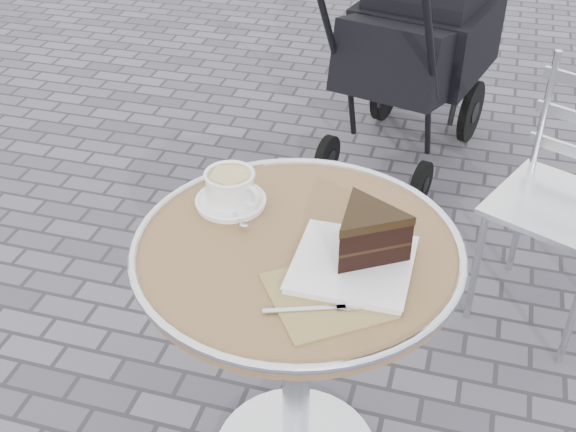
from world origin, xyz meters
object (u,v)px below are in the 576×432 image
(baby_stroller, at_px, (415,52))
(cappuccino_set, at_px, (231,191))
(cake_plate_set, at_px, (364,241))
(cafe_table, at_px, (297,303))

(baby_stroller, bearing_deg, cappuccino_set, -84.15)
(cake_plate_set, xyz_separation_m, baby_stroller, (-0.11, 1.76, -0.32))
(cappuccino_set, distance_m, baby_stroller, 1.68)
(cafe_table, height_order, baby_stroller, baby_stroller)
(baby_stroller, bearing_deg, cake_plate_set, -72.79)
(cafe_table, height_order, cappuccino_set, cappuccino_set)
(cappuccino_set, bearing_deg, cake_plate_set, -1.33)
(cafe_table, xyz_separation_m, cappuccino_set, (-0.19, 0.11, 0.20))
(cafe_table, xyz_separation_m, baby_stroller, (0.04, 1.74, -0.09))
(cake_plate_set, bearing_deg, baby_stroller, 92.87)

